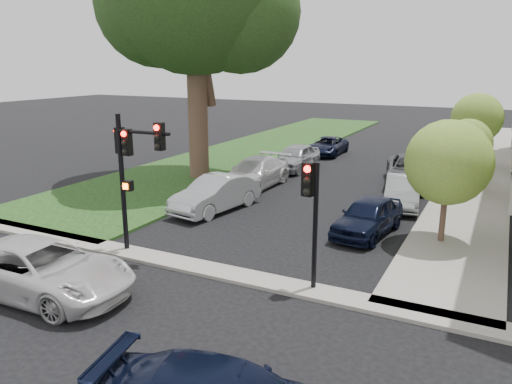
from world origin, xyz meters
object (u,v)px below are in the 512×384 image
at_px(small_tree_a, 448,163).
at_px(car_parked_4, 448,140).
at_px(small_tree_b, 467,143).
at_px(car_parked_1, 402,192).
at_px(traffic_signal_main, 130,159).
at_px(car_parked_0, 368,216).
at_px(car_parked_7, 296,157).
at_px(car_cross_near, 42,269).
at_px(traffic_signal_secondary, 311,202).
at_px(car_parked_2, 411,171).
at_px(car_parked_6, 255,173).
at_px(car_parked_5, 216,194).
at_px(small_tree_c, 477,118).
at_px(car_parked_8, 327,146).

bearing_deg(small_tree_a, car_parked_4, 95.75).
xyz_separation_m(small_tree_b, car_parked_1, (-2.30, -4.64, -1.80)).
xyz_separation_m(small_tree_a, traffic_signal_main, (-9.61, -5.91, 0.31)).
relative_size(car_parked_0, car_parked_4, 0.97).
bearing_deg(car_parked_7, car_cross_near, -88.78).
bearing_deg(traffic_signal_secondary, traffic_signal_main, 179.65).
height_order(car_parked_2, car_parked_4, car_parked_2).
relative_size(traffic_signal_secondary, car_parked_6, 0.71).
bearing_deg(small_tree_a, car_cross_near, -135.47).
bearing_deg(traffic_signal_secondary, small_tree_b, 78.65).
distance_m(traffic_signal_main, traffic_signal_secondary, 6.63).
xyz_separation_m(small_tree_b, traffic_signal_secondary, (-3.01, -15.02, 0.20)).
bearing_deg(car_parked_4, car_parked_5, -114.04).
bearing_deg(car_parked_6, car_parked_2, 31.68).
distance_m(car_parked_0, car_parked_6, 8.86).
relative_size(small_tree_a, car_parked_2, 0.80).
distance_m(car_cross_near, car_parked_0, 11.89).
bearing_deg(traffic_signal_secondary, car_parked_2, 88.70).
bearing_deg(car_cross_near, car_parked_7, -2.01).
bearing_deg(car_parked_7, small_tree_c, 31.66).
bearing_deg(small_tree_a, car_parked_0, -176.10).
bearing_deg(car_cross_near, traffic_signal_secondary, -63.45).
height_order(car_cross_near, car_parked_7, car_parked_7).
height_order(small_tree_a, car_parked_0, small_tree_a).
xyz_separation_m(car_cross_near, car_parked_2, (7.19, 18.66, 0.01)).
xyz_separation_m(traffic_signal_secondary, car_parked_1, (0.72, 10.38, -2.00)).
distance_m(car_cross_near, car_parked_4, 33.64).
height_order(car_parked_1, car_parked_5, car_parked_5).
xyz_separation_m(small_tree_c, car_cross_near, (-9.87, -25.47, -2.37)).
xyz_separation_m(small_tree_b, traffic_signal_main, (-9.61, -14.98, 0.88)).
xyz_separation_m(small_tree_b, car_parked_0, (-2.74, -9.26, -1.78)).
height_order(car_parked_4, car_parked_5, car_parked_5).
xyz_separation_m(car_parked_1, car_parked_2, (-0.38, 4.53, 0.09)).
relative_size(traffic_signal_main, car_parked_2, 0.85).
xyz_separation_m(car_cross_near, car_parked_7, (-0.07, 19.59, 0.01)).
xyz_separation_m(car_parked_0, car_parked_1, (0.45, 4.62, -0.02)).
bearing_deg(car_parked_4, traffic_signal_main, -110.39).
distance_m(car_parked_0, car_parked_5, 7.02).
relative_size(car_cross_near, car_parked_7, 1.21).
bearing_deg(car_parked_5, small_tree_a, 10.03).
height_order(traffic_signal_main, car_parked_2, traffic_signal_main).
bearing_deg(car_parked_4, car_parked_2, -97.71).
height_order(car_cross_near, car_parked_2, car_parked_2).
height_order(car_parked_1, car_parked_2, car_parked_2).
distance_m(traffic_signal_secondary, car_parked_7, 17.38).
distance_m(small_tree_c, car_parked_8, 10.18).
xyz_separation_m(small_tree_c, car_parked_0, (-2.74, -15.95, -2.43)).
bearing_deg(car_parked_1, car_parked_7, 135.31).
bearing_deg(car_parked_8, traffic_signal_secondary, -73.76).
bearing_deg(traffic_signal_main, car_parked_8, 90.68).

